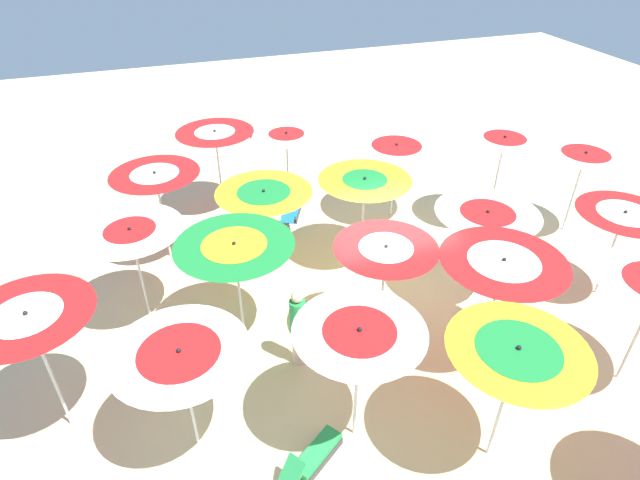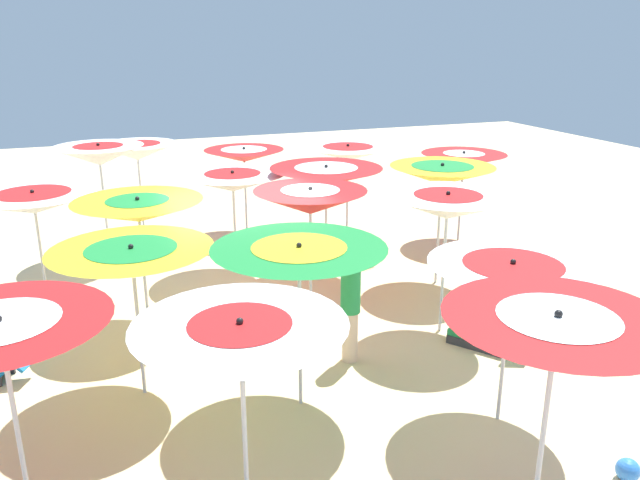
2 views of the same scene
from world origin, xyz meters
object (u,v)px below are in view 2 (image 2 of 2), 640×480
(beach_umbrella_11, at_px, (326,176))
(lounger_0, at_px, (485,337))
(beachgoer_2, at_px, (350,305))
(beach_umbrella_8, at_px, (132,259))
(beach_umbrella_13, at_px, (299,262))
(beach_umbrella_14, at_px, (241,338))
(beach_umbrella_7, at_px, (138,211))
(beach_umbrella_9, at_px, (2,342))
(beach_umbrella_12, at_px, (310,202))
(beach_umbrella_15, at_px, (463,160))
(beach_umbrella_1, at_px, (99,155))
(beach_ball, at_px, (628,470))
(beach_umbrella_10, at_px, (348,153))
(lounger_2, at_px, (350,259))
(beach_umbrella_5, at_px, (244,155))
(beach_umbrella_6, at_px, (233,182))
(beach_umbrella_16, at_px, (442,175))
(beach_umbrella_0, at_px, (137,151))
(beach_umbrella_19, at_px, (555,340))
(beach_umbrella_18, at_px, (511,280))
(beach_umbrella_17, at_px, (447,206))
(beach_umbrella_2, at_px, (34,203))

(beach_umbrella_11, distance_m, lounger_0, 4.52)
(beachgoer_2, bearing_deg, beach_umbrella_8, -10.12)
(beach_umbrella_13, bearing_deg, beach_umbrella_11, -115.06)
(beach_umbrella_8, xyz_separation_m, beach_umbrella_14, (-0.77, 2.83, 0.07))
(beach_umbrella_7, distance_m, beach_umbrella_9, 4.77)
(beach_umbrella_12, distance_m, beach_umbrella_15, 5.66)
(beach_umbrella_1, bearing_deg, beach_ball, 116.78)
(beach_umbrella_8, height_order, lounger_0, beach_umbrella_8)
(beach_umbrella_10, distance_m, lounger_2, 2.79)
(beach_ball, bearing_deg, beach_umbrella_15, -109.90)
(beach_umbrella_5, bearing_deg, beach_umbrella_14, 75.86)
(beach_umbrella_1, relative_size, beach_umbrella_6, 1.17)
(beach_umbrella_8, distance_m, beach_umbrella_16, 6.35)
(beach_umbrella_1, height_order, beach_umbrella_8, beach_umbrella_1)
(beach_umbrella_0, bearing_deg, beach_umbrella_7, 85.10)
(beach_umbrella_10, relative_size, lounger_2, 2.06)
(beach_umbrella_5, xyz_separation_m, beach_umbrella_19, (0.03, 11.15, 0.34))
(beach_umbrella_1, relative_size, beach_umbrella_13, 1.11)
(beach_umbrella_7, xyz_separation_m, beach_umbrella_10, (-5.06, -3.16, 0.09))
(beachgoer_2, bearing_deg, beach_ball, 109.72)
(beach_umbrella_11, height_order, beach_umbrella_14, beach_umbrella_11)
(beach_umbrella_7, relative_size, beach_umbrella_10, 0.97)
(beach_umbrella_0, height_order, beachgoer_2, beach_umbrella_0)
(beach_umbrella_18, height_order, lounger_0, beach_umbrella_18)
(beach_umbrella_15, bearing_deg, beach_ball, 70.10)
(beach_umbrella_12, height_order, beach_umbrella_17, beach_umbrella_17)
(beach_umbrella_10, height_order, lounger_2, beach_umbrella_10)
(beach_umbrella_0, xyz_separation_m, beach_umbrella_5, (-2.43, 1.11, -0.06))
(beach_umbrella_8, bearing_deg, beach_umbrella_9, 58.87)
(beach_umbrella_10, bearing_deg, beach_umbrella_11, 57.14)
(lounger_2, bearing_deg, beach_umbrella_19, 70.08)
(beach_umbrella_8, height_order, beach_ball, beach_umbrella_8)
(beach_umbrella_12, bearing_deg, beach_umbrella_16, -167.23)
(beach_umbrella_17, bearing_deg, beach_umbrella_19, 69.34)
(lounger_0, bearing_deg, beach_umbrella_9, 69.01)
(beach_umbrella_2, relative_size, lounger_0, 1.81)
(beach_umbrella_6, bearing_deg, lounger_2, 164.79)
(beach_umbrella_9, height_order, beach_umbrella_17, beach_umbrella_17)
(beach_umbrella_7, relative_size, beach_umbrella_17, 0.93)
(beach_umbrella_18, distance_m, beach_umbrella_19, 2.32)
(beach_umbrella_8, relative_size, beach_umbrella_18, 0.99)
(beach_umbrella_19, bearing_deg, lounger_2, -100.57)
(beach_umbrella_6, bearing_deg, beach_umbrella_8, 61.09)
(beach_umbrella_13, bearing_deg, beach_umbrella_6, -93.74)
(beach_umbrella_12, xyz_separation_m, beachgoer_2, (-0.03, 1.69, -1.20))
(beach_umbrella_19, xyz_separation_m, beach_ball, (-1.72, -0.49, -2.17))
(beach_umbrella_12, bearing_deg, beach_umbrella_9, 40.64)
(beach_umbrella_5, xyz_separation_m, beach_umbrella_12, (0.18, 5.33, 0.15))
(beach_umbrella_2, relative_size, beach_umbrella_17, 0.93)
(beach_umbrella_15, height_order, lounger_0, beach_umbrella_15)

